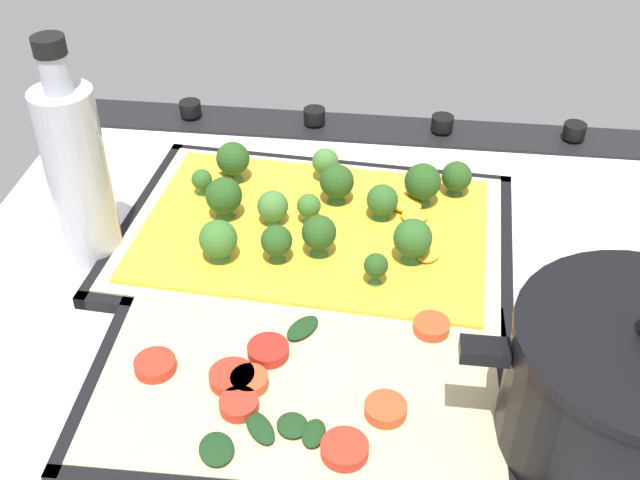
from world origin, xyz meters
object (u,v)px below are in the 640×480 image
at_px(oil_bottle, 78,172).
at_px(veggie_pizza_back, 296,386).
at_px(baking_tray_front, 314,238).
at_px(broccoli_pizza, 317,222).
at_px(cooking_pot, 632,395).
at_px(baking_tray_back, 298,390).

bearing_deg(oil_bottle, veggie_pizza_back, 144.88).
height_order(baking_tray_front, oil_bottle, oil_bottle).
xyz_separation_m(broccoli_pizza, cooking_pot, (-0.26, 0.24, 0.04)).
distance_m(broccoli_pizza, veggie_pizza_back, 0.22).
distance_m(baking_tray_front, veggie_pizza_back, 0.21).
relative_size(cooking_pot, oil_bottle, 1.09).
height_order(broccoli_pizza, oil_bottle, oil_bottle).
xyz_separation_m(veggie_pizza_back, oil_bottle, (0.23, -0.16, 0.09)).
distance_m(veggie_pizza_back, cooking_pot, 0.26).
relative_size(broccoli_pizza, baking_tray_back, 1.11).
distance_m(broccoli_pizza, cooking_pot, 0.36).
distance_m(baking_tray_back, veggie_pizza_back, 0.01).
distance_m(broccoli_pizza, baking_tray_back, 0.21).
relative_size(baking_tray_front, broccoli_pizza, 1.06).
relative_size(broccoli_pizza, veggie_pizza_back, 1.19).
bearing_deg(baking_tray_back, veggie_pizza_back, 45.75).
height_order(baking_tray_front, cooking_pot, cooking_pot).
bearing_deg(cooking_pot, baking_tray_back, -6.05).
bearing_deg(baking_tray_front, cooking_pot, 138.25).
height_order(baking_tray_back, cooking_pot, cooking_pot).
bearing_deg(cooking_pot, veggie_pizza_back, -5.63).
height_order(baking_tray_front, baking_tray_back, same).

